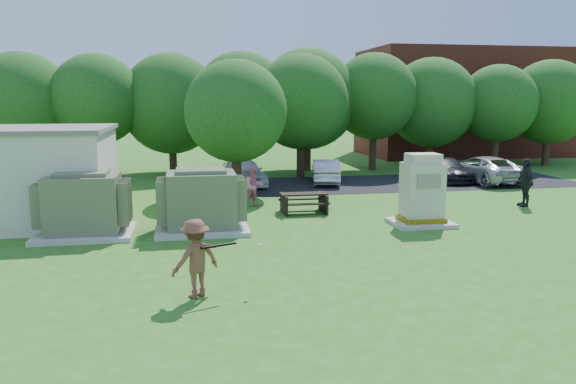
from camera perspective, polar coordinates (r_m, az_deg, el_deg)
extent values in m
plane|color=#2D6619|center=(14.88, 2.81, -7.45)|extent=(120.00, 120.00, 0.00)
cube|color=maroon|center=(46.06, 17.31, 8.64)|extent=(15.00, 8.00, 8.00)
cube|color=#232326|center=(29.54, 10.08, 0.91)|extent=(20.00, 6.00, 0.01)
cube|color=beige|center=(19.11, -19.88, -3.96)|extent=(3.00, 2.40, 0.15)
cube|color=#606649|center=(18.92, -20.04, -1.09)|extent=(2.20, 1.80, 1.80)
cube|color=#606649|center=(18.78, -20.21, 1.79)|extent=(1.60, 1.30, 0.12)
cube|color=#606649|center=(19.17, -23.79, -1.11)|extent=(0.32, 1.50, 1.35)
cube|color=#606649|center=(18.74, -16.22, -0.91)|extent=(0.32, 1.50, 1.35)
cube|color=beige|center=(18.85, -8.70, -3.68)|extent=(3.00, 2.40, 0.15)
cube|color=#5B6547|center=(18.65, -8.77, -0.76)|extent=(2.20, 1.80, 1.80)
cube|color=#5B6547|center=(18.51, -8.85, 2.16)|extent=(1.60, 1.30, 0.12)
cube|color=#5B6547|center=(18.66, -12.68, -0.80)|extent=(0.32, 1.50, 1.35)
cube|color=#5B6547|center=(18.72, -4.89, -0.57)|extent=(0.32, 1.50, 1.35)
cube|color=beige|center=(20.03, 13.33, -3.06)|extent=(2.04, 1.67, 0.14)
cube|color=yellow|center=(20.00, 13.35, -2.64)|extent=(1.43, 1.16, 0.17)
cube|color=beige|center=(19.82, 13.46, 0.22)|extent=(1.30, 1.02, 1.85)
cube|color=beige|center=(19.68, 13.58, 3.34)|extent=(1.06, 0.83, 0.32)
cube|color=gray|center=(19.28, 14.14, 1.05)|extent=(0.83, 0.04, 0.46)
cube|color=black|center=(21.43, 1.62, -0.20)|extent=(1.78, 0.69, 0.06)
cube|color=black|center=(22.00, 1.32, -0.72)|extent=(1.78, 0.25, 0.05)
cube|color=black|center=(20.95, 1.92, -1.24)|extent=(1.78, 0.25, 0.05)
cube|color=black|center=(21.35, -0.41, -1.23)|extent=(0.08, 1.33, 0.73)
cube|color=black|center=(21.66, 3.61, -1.09)|extent=(0.08, 1.33, 0.73)
imported|color=brown|center=(12.53, -9.37, -6.67)|extent=(1.30, 1.12, 1.75)
imported|color=pink|center=(22.56, -3.49, 0.57)|extent=(0.95, 0.82, 1.69)
imported|color=#222327|center=(24.64, 22.97, 0.91)|extent=(0.62, 1.21, 1.97)
imported|color=white|center=(28.22, -4.51, 2.04)|extent=(2.29, 4.28, 1.39)
imported|color=silver|center=(28.98, 3.82, 2.10)|extent=(2.02, 3.96, 1.25)
imported|color=black|center=(30.98, 15.76, 2.22)|extent=(1.85, 4.25, 1.22)
imported|color=silver|center=(31.03, 19.21, 2.20)|extent=(2.68, 5.10, 1.37)
cylinder|color=black|center=(12.44, -7.05, -5.42)|extent=(0.81, 0.38, 0.06)
cylinder|color=maroon|center=(12.43, -8.40, -5.47)|extent=(0.23, 0.14, 0.06)
sphere|color=white|center=(12.77, -2.86, -5.42)|extent=(0.09, 0.09, 0.09)
cylinder|color=#47301E|center=(34.52, -25.04, 3.38)|extent=(0.44, 0.44, 2.40)
sphere|color=#235B1C|center=(34.38, -25.38, 8.16)|extent=(5.60, 5.60, 5.60)
cylinder|color=#47301E|center=(33.12, -18.60, 3.91)|extent=(0.44, 0.44, 2.80)
sphere|color=#235B1C|center=(32.99, -18.87, 8.92)|extent=(5.00, 5.00, 5.00)
cylinder|color=#47301E|center=(33.61, -11.62, 3.85)|extent=(0.44, 0.44, 2.30)
sphere|color=#235B1C|center=(33.46, -11.78, 8.78)|extent=(5.80, 5.80, 5.80)
cylinder|color=#47301E|center=(32.85, -4.65, 4.24)|extent=(0.44, 0.44, 2.70)
sphere|color=#235B1C|center=(32.72, -4.72, 9.42)|extent=(5.40, 5.40, 5.40)
cylinder|color=#47301E|center=(34.08, 1.97, 4.28)|extent=(0.44, 0.44, 2.50)
sphere|color=#235B1C|center=(33.94, 2.00, 9.42)|extent=(6.00, 6.00, 6.00)
cylinder|color=#47301E|center=(34.76, 8.59, 4.62)|extent=(0.44, 0.44, 2.90)
sphere|color=#235B1C|center=(34.64, 8.72, 9.58)|extent=(5.20, 5.20, 5.20)
cylinder|color=#47301E|center=(36.82, 14.19, 4.31)|extent=(0.44, 0.44, 2.40)
sphere|color=#235B1C|center=(36.69, 14.38, 8.79)|extent=(5.60, 5.60, 5.60)
cylinder|color=#47301E|center=(37.87, 20.30, 4.30)|extent=(0.44, 0.44, 2.60)
sphere|color=#235B1C|center=(37.75, 20.54, 8.44)|extent=(4.80, 4.80, 4.80)
cylinder|color=#47301E|center=(40.54, 24.75, 4.25)|extent=(0.44, 0.44, 2.50)
sphere|color=#235B1C|center=(40.43, 25.03, 8.30)|extent=(5.40, 5.40, 5.40)
cylinder|color=#47301E|center=(25.65, -5.24, 2.43)|extent=(0.44, 0.44, 2.40)
sphere|color=#235B1C|center=(25.46, -5.32, 8.20)|extent=(4.60, 4.60, 4.60)
cylinder|color=#47301E|center=(31.14, 1.28, 3.89)|extent=(0.44, 0.44, 2.60)
sphere|color=#235B1C|center=(31.00, 1.30, 9.16)|extent=(5.20, 5.20, 5.20)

